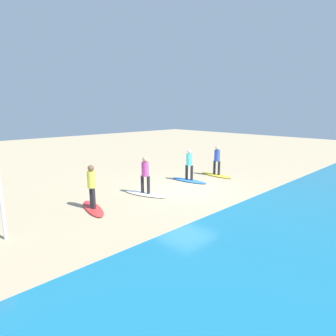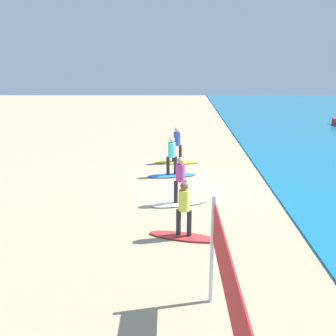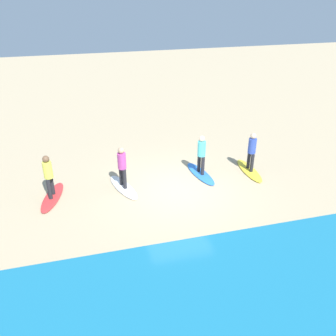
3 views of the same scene
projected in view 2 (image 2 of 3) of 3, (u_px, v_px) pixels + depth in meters
ground_plane at (194, 186)px, 16.66m from camera, size 60.00×60.00×0.00m
surfboard_yellow at (177, 162)px, 19.86m from camera, size 0.60×2.11×0.09m
surfer_yellow at (177, 142)px, 19.57m from camera, size 0.32×0.46×1.64m
surfboard_blue at (172, 175)px, 17.87m from camera, size 0.89×2.16×0.09m
surfer_blue at (172, 153)px, 17.59m from camera, size 0.32×0.46×1.64m
surfboard_white at (180, 203)px, 14.78m from camera, size 1.16×2.17×0.09m
surfer_white at (180, 177)px, 14.49m from camera, size 0.32×0.45×1.64m
surfboard_red at (184, 236)px, 12.25m from camera, size 1.09×2.17×0.09m
surfer_red at (184, 205)px, 11.96m from camera, size 0.32×0.45×1.64m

